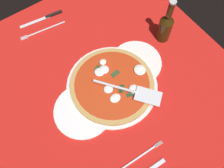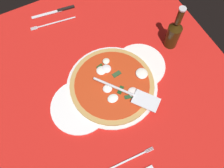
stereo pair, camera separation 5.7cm
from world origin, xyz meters
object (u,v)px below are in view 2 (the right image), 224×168
(pizza, at_px, (113,84))
(place_setting_near, at_px, (55,17))
(dinner_plate_left, at_px, (140,66))
(dinner_plate_right, at_px, (80,107))
(pizza_server, at_px, (130,94))
(beer_bottle, at_px, (174,33))

(pizza, xyz_separation_m, place_setting_near, (0.08, -0.43, -0.01))
(dinner_plate_left, bearing_deg, dinner_plate_right, 9.90)
(dinner_plate_left, relative_size, pizza_server, 0.91)
(dinner_plate_left, distance_m, beer_bottle, 0.19)
(place_setting_near, bearing_deg, beer_bottle, 144.50)
(dinner_plate_left, bearing_deg, pizza, 11.39)
(dinner_plate_right, xyz_separation_m, pizza_server, (-0.19, 0.05, 0.03))
(dinner_plate_left, xyz_separation_m, place_setting_near, (0.22, -0.40, -0.00))
(pizza_server, relative_size, place_setting_near, 1.00)
(place_setting_near, height_order, beer_bottle, beer_bottle)
(dinner_plate_right, relative_size, pizza, 0.67)
(dinner_plate_right, xyz_separation_m, beer_bottle, (-0.47, -0.09, 0.08))
(pizza, bearing_deg, dinner_plate_left, -168.61)
(place_setting_near, relative_size, beer_bottle, 1.06)
(pizza_server, height_order, beer_bottle, beer_bottle)
(dinner_plate_left, bearing_deg, place_setting_near, -61.64)
(pizza, bearing_deg, pizza_server, 113.57)
(pizza_server, height_order, place_setting_near, pizza_server)
(dinner_plate_right, height_order, place_setting_near, place_setting_near)
(place_setting_near, bearing_deg, pizza_server, 110.00)
(pizza, relative_size, beer_bottle, 1.52)
(pizza, bearing_deg, place_setting_near, -79.88)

